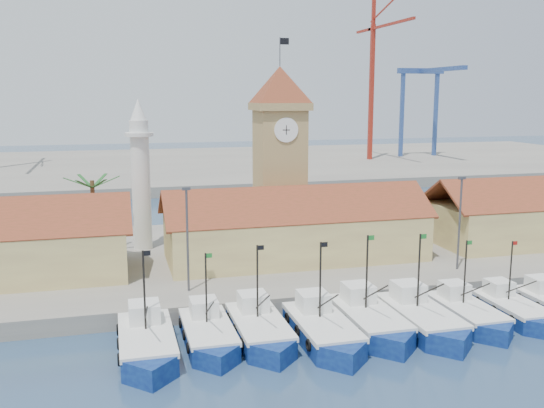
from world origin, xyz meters
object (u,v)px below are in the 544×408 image
object	(u,v)px
boat_4	(370,322)
minaret	(141,174)
clock_tower	(280,152)
boat_0	(147,345)

from	to	relation	value
boat_4	minaret	distance (m)	31.13
boat_4	minaret	size ratio (longest dim) A/B	0.64
minaret	boat_4	bearing A→B (deg)	-57.90
clock_tower	minaret	size ratio (longest dim) A/B	1.39
clock_tower	minaret	xyz separation A→B (m)	(-15.00, 2.00, -2.23)
clock_tower	boat_0	bearing A→B (deg)	-124.68
boat_0	clock_tower	distance (m)	30.41
boat_4	boat_0	bearing A→B (deg)	-179.99
boat_0	boat_4	distance (m)	16.94
boat_0	clock_tower	world-z (taller)	clock_tower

